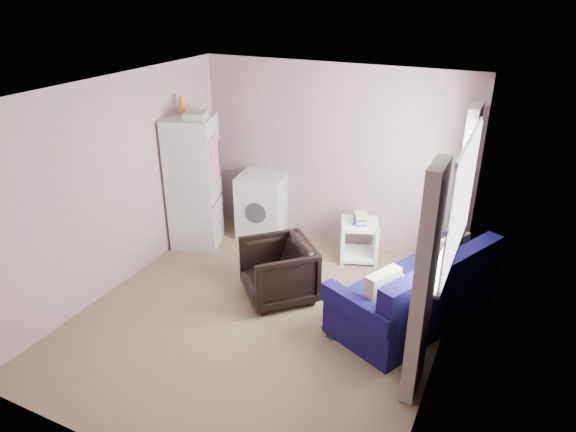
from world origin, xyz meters
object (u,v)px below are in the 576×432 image
(armchair, at_px, (278,268))
(side_table, at_px, (359,238))
(fridge, at_px, (194,182))
(washing_machine, at_px, (263,203))
(sofa, at_px, (418,295))

(armchair, bearing_deg, side_table, 112.25)
(fridge, bearing_deg, side_table, -6.22)
(armchair, distance_m, fridge, 1.91)
(fridge, relative_size, washing_machine, 2.25)
(side_table, bearing_deg, armchair, -113.09)
(fridge, bearing_deg, armchair, -44.58)
(washing_machine, distance_m, side_table, 1.54)
(fridge, relative_size, side_table, 3.14)
(washing_machine, bearing_deg, fridge, -146.46)
(sofa, bearing_deg, armchair, -145.91)
(washing_machine, height_order, sofa, washing_machine)
(armchair, height_order, side_table, armchair)
(sofa, bearing_deg, side_table, 158.74)
(washing_machine, bearing_deg, armchair, -65.92)
(fridge, bearing_deg, washing_machine, 23.58)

